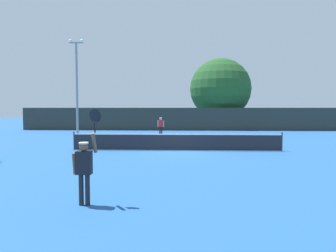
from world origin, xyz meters
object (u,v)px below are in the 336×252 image
at_px(light_pole, 77,82).
at_px(parked_car_mid, 253,120).
at_px(tennis_ball, 149,142).
at_px(player_serving, 85,164).
at_px(player_receiving, 161,125).
at_px(large_tree, 220,89).
at_px(parked_car_near, 120,121).

distance_m(light_pole, parked_car_mid, 25.89).
xyz_separation_m(tennis_ball, light_pole, (-6.02, 2.72, 4.45)).
xyz_separation_m(player_serving, tennis_ball, (0.12, 14.07, -1.01)).
xyz_separation_m(player_serving, player_receiving, (0.56, 19.79, -0.06)).
distance_m(player_receiving, parked_car_mid, 19.12).
height_order(player_serving, parked_car_mid, player_serving).
height_order(large_tree, parked_car_mid, large_tree).
relative_size(player_receiving, tennis_ball, 23.75).
bearing_deg(light_pole, parked_car_near, 90.14).
bearing_deg(light_pole, player_receiving, 24.93).
distance_m(light_pole, large_tree, 18.71).
xyz_separation_m(tennis_ball, large_tree, (6.94, 16.21, 4.74)).
xyz_separation_m(player_receiving, light_pole, (-6.46, -3.00, 3.50)).
bearing_deg(parked_car_mid, large_tree, -128.92).
bearing_deg(tennis_ball, player_receiving, 85.63).
xyz_separation_m(player_serving, large_tree, (7.06, 30.28, 3.73)).
height_order(light_pole, parked_car_mid, light_pole).
xyz_separation_m(player_serving, parked_car_near, (-5.94, 34.14, -0.27)).
distance_m(player_serving, player_receiving, 19.80).
relative_size(large_tree, parked_car_near, 1.91).
xyz_separation_m(player_receiving, parked_car_near, (-6.50, 14.35, -0.21)).
bearing_deg(player_serving, player_receiving, 88.39).
bearing_deg(tennis_ball, light_pole, 155.66).
bearing_deg(large_tree, tennis_ball, -113.16).
bearing_deg(parked_car_near, large_tree, -24.31).
distance_m(player_receiving, parked_car_near, 15.75).
xyz_separation_m(tennis_ball, parked_car_mid, (11.92, 21.01, 0.74)).
relative_size(light_pole, parked_car_mid, 1.78).
bearing_deg(player_serving, parked_car_near, 99.88).
relative_size(player_receiving, parked_car_near, 0.37).
bearing_deg(large_tree, player_receiving, -121.79).
bearing_deg(player_receiving, parked_car_near, -65.62).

